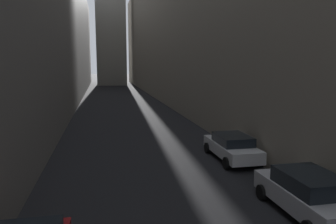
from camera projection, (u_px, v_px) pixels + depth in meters
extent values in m
plane|color=black|center=(122.00, 105.00, 42.03)|extent=(264.00, 264.00, 0.00)
cube|color=slate|center=(21.00, 22.00, 40.11)|extent=(13.01, 108.00, 20.61)
cube|color=gray|center=(212.00, 20.00, 44.83)|extent=(14.36, 108.00, 22.41)
cube|color=#B7B7BC|center=(307.00, 197.00, 11.34)|extent=(1.84, 4.38, 0.69)
cube|color=black|center=(310.00, 181.00, 11.13)|extent=(1.69, 2.38, 0.56)
cylinder|color=black|center=(262.00, 192.00, 12.65)|extent=(0.22, 0.61, 0.61)
cylinder|color=black|center=(304.00, 189.00, 13.02)|extent=(0.22, 0.61, 0.61)
cube|color=silver|center=(232.00, 149.00, 17.92)|extent=(1.77, 4.50, 0.63)
cube|color=black|center=(233.00, 139.00, 17.72)|extent=(1.62, 2.33, 0.48)
cylinder|color=black|center=(207.00, 148.00, 19.28)|extent=(0.22, 0.64, 0.64)
cylinder|color=black|center=(235.00, 147.00, 19.62)|extent=(0.22, 0.64, 0.64)
cylinder|color=black|center=(227.00, 163.00, 16.31)|extent=(0.22, 0.64, 0.64)
cylinder|color=black|center=(259.00, 161.00, 16.66)|extent=(0.22, 0.64, 0.64)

